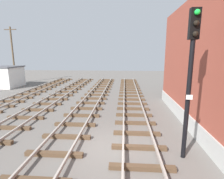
% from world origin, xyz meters
% --- Properties ---
extents(ground_plane, '(80.00, 80.00, 0.00)m').
position_xyz_m(ground_plane, '(0.00, 0.00, 0.00)').
color(ground_plane, '#605B56').
extents(track_near_building, '(2.50, 45.20, 0.32)m').
position_xyz_m(track_near_building, '(1.28, 0.00, 0.13)').
color(track_near_building, '#4C3826').
rests_on(track_near_building, ground).
extents(track_centre, '(2.50, 45.20, 0.32)m').
position_xyz_m(track_centre, '(-2.37, -0.00, 0.13)').
color(track_centre, '#4C3826').
rests_on(track_centre, ground).
extents(signal_mast, '(0.36, 0.40, 5.90)m').
position_xyz_m(signal_mast, '(3.09, -0.50, 3.67)').
color(signal_mast, black).
rests_on(signal_mast, ground).
extents(control_hut, '(3.00, 3.80, 2.76)m').
position_xyz_m(control_hut, '(-14.99, 14.73, 1.39)').
color(control_hut, silver).
rests_on(control_hut, ground).
extents(utility_pole_far, '(1.80, 0.24, 8.23)m').
position_xyz_m(utility_pole_far, '(-16.02, 17.95, 4.31)').
color(utility_pole_far, brown).
rests_on(utility_pole_far, ground).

